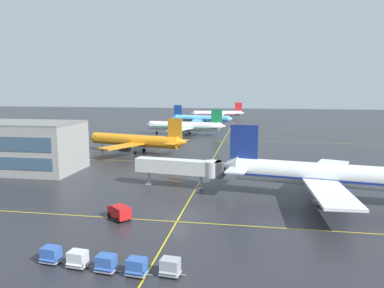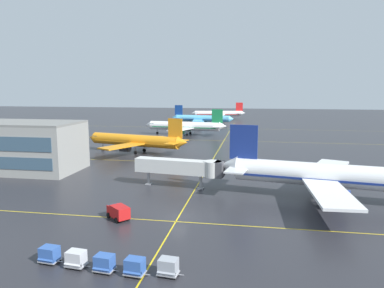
{
  "view_description": "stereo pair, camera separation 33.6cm",
  "coord_description": "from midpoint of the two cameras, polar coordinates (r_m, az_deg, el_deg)",
  "views": [
    {
      "loc": [
        10.55,
        -51.36,
        19.19
      ],
      "look_at": [
        -3.79,
        33.98,
        5.87
      ],
      "focal_mm": 33.97,
      "sensor_mm": 36.0,
      "label": 1
    },
    {
      "loc": [
        10.88,
        -51.31,
        19.19
      ],
      "look_at": [
        -3.79,
        33.98,
        5.87
      ],
      "focal_mm": 33.97,
      "sensor_mm": 36.0,
      "label": 2
    }
  ],
  "objects": [
    {
      "name": "jet_bridge",
      "position": [
        70.39,
        -1.12,
        -3.67
      ],
      "size": [
        17.94,
        5.2,
        5.58
      ],
      "color": "silver",
      "rests_on": "ground"
    },
    {
      "name": "baggage_cart_row_fourth",
      "position": [
        39.9,
        -8.94,
        -18.49
      ],
      "size": [
        2.82,
        1.88,
        1.86
      ],
      "color": "#99999E",
      "rests_on": "ground"
    },
    {
      "name": "airliner_front_gate",
      "position": [
        67.09,
        21.02,
        -4.67
      ],
      "size": [
        40.42,
        34.46,
        12.59
      ],
      "color": "white",
      "rests_on": "ground"
    },
    {
      "name": "baggage_cart_row_middle",
      "position": [
        41.17,
        -13.58,
        -17.73
      ],
      "size": [
        2.82,
        1.88,
        1.86
      ],
      "color": "#99999E",
      "rests_on": "ground"
    },
    {
      "name": "baggage_cart_row_fifth",
      "position": [
        39.5,
        -3.72,
        -18.68
      ],
      "size": [
        2.82,
        1.88,
        1.86
      ],
      "color": "#99999E",
      "rests_on": "ground"
    },
    {
      "name": "baggage_cart_row_leftmost",
      "position": [
        44.8,
        -21.49,
        -15.85
      ],
      "size": [
        2.82,
        1.88,
        1.86
      ],
      "color": "#99999E",
      "rests_on": "ground"
    },
    {
      "name": "baggage_cart_row_second",
      "position": [
        42.85,
        -17.75,
        -16.81
      ],
      "size": [
        2.82,
        1.88,
        1.86
      ],
      "color": "#99999E",
      "rests_on": "ground"
    },
    {
      "name": "airliner_far_right_stand",
      "position": [
        227.01,
        4.01,
        4.78
      ],
      "size": [
        33.53,
        28.63,
        10.43
      ],
      "color": "white",
      "rests_on": "ground"
    },
    {
      "name": "ground_plane",
      "position": [
        55.84,
        -2.15,
        -11.36
      ],
      "size": [
        600.0,
        600.0,
        0.0
      ],
      "primitive_type": "plane",
      "color": "#28282D"
    },
    {
      "name": "taxiway_markings",
      "position": [
        114.05,
        4.01,
        -0.96
      ],
      "size": [
        149.36,
        183.57,
        0.01
      ],
      "color": "yellow",
      "rests_on": "ground"
    },
    {
      "name": "airliner_third_row",
      "position": [
        150.06,
        -1.18,
        2.83
      ],
      "size": [
        34.98,
        30.0,
        10.87
      ],
      "color": "white",
      "rests_on": "ground"
    },
    {
      "name": "airliner_far_left_stand",
      "position": [
        190.2,
        1.39,
        4.02
      ],
      "size": [
        33.31,
        28.58,
        10.35
      ],
      "color": "#5BB7E5",
      "rests_on": "ground"
    },
    {
      "name": "airliner_second_row",
      "position": [
        109.84,
        -8.92,
        0.52
      ],
      "size": [
        34.19,
        29.11,
        10.76
      ],
      "color": "orange",
      "rests_on": "ground"
    },
    {
      "name": "service_truck_red_van",
      "position": [
        55.58,
        -11.55,
        -10.35
      ],
      "size": [
        4.28,
        4.12,
        2.1
      ],
      "color": "red",
      "rests_on": "ground"
    }
  ]
}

